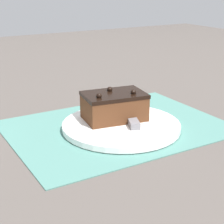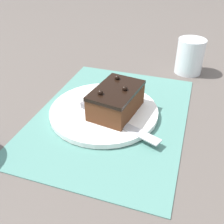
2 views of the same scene
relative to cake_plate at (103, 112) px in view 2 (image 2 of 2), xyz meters
The scene contains 6 objects.
ground_plane 0.02m from the cake_plate, 75.11° to the right, with size 3.00×3.00×0.00m, color #544C47.
placemat_woven 0.02m from the cake_plate, 75.11° to the right, with size 0.46×0.34×0.00m, color slate.
cake_plate is the anchor object (origin of this frame).
chocolate_cake 0.05m from the cake_plate, 76.64° to the right, with size 0.14×0.11×0.07m.
serving_knife 0.03m from the cake_plate, 151.49° to the right, with size 0.10×0.20×0.01m.
drinking_glass 0.35m from the cake_plate, 29.00° to the right, with size 0.08×0.08×0.10m.
Camera 2 is at (-0.48, -0.16, 0.36)m, focal length 42.00 mm.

